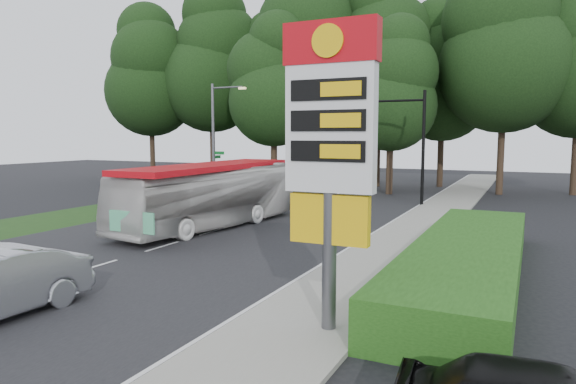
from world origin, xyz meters
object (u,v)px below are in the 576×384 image
at_px(monument, 324,127).
at_px(streetlight_signs, 216,135).
at_px(traffic_signal_mast, 402,131).
at_px(transit_bus, 210,196).
at_px(gas_station_pylon, 330,135).

bearing_deg(monument, streetlight_signs, -121.97).
relative_size(streetlight_signs, monument, 0.80).
height_order(traffic_signal_mast, transit_bus, traffic_signal_mast).
bearing_deg(monument, transit_bus, -85.88).
bearing_deg(streetlight_signs, monument, 58.03).
relative_size(traffic_signal_mast, streetlight_signs, 0.90).
height_order(gas_station_pylon, monument, monument).
relative_size(gas_station_pylon, traffic_signal_mast, 0.95).
xyz_separation_m(gas_station_pylon, transit_bus, (-9.90, 9.97, -2.91)).
height_order(streetlight_signs, monument, monument).
xyz_separation_m(traffic_signal_mast, transit_bus, (-6.38, -12.03, -3.14)).
xyz_separation_m(gas_station_pylon, monument, (-11.20, 28.01, 0.66)).
height_order(traffic_signal_mast, streetlight_signs, streetlight_signs).
bearing_deg(transit_bus, traffic_signal_mast, 69.46).
relative_size(gas_station_pylon, transit_bus, 0.62).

